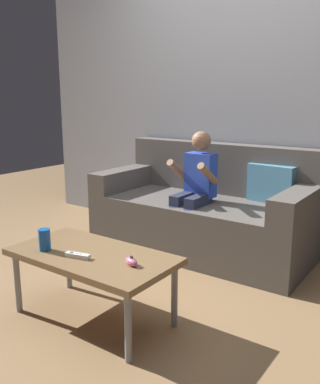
{
  "coord_description": "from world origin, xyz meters",
  "views": [
    {
      "loc": [
        1.43,
        -1.81,
        1.23
      ],
      "look_at": [
        -0.15,
        0.42,
        0.61
      ],
      "focal_mm": 39.35,
      "sensor_mm": 36.0,
      "label": 1
    }
  ],
  "objects_px": {
    "couch": "(205,213)",
    "person_seated_on_couch": "(195,186)",
    "nunchuk_pink": "(132,262)",
    "coffee_table": "(92,260)",
    "game_remote_white_near_edge": "(78,256)",
    "soda_can": "(45,240)"
  },
  "relations": [
    {
      "from": "coffee_table",
      "to": "soda_can",
      "type": "height_order",
      "value": "soda_can"
    },
    {
      "from": "game_remote_white_near_edge",
      "to": "coffee_table",
      "type": "bearing_deg",
      "value": 81.32
    },
    {
      "from": "person_seated_on_couch",
      "to": "game_remote_white_near_edge",
      "type": "height_order",
      "value": "person_seated_on_couch"
    },
    {
      "from": "couch",
      "to": "coffee_table",
      "type": "height_order",
      "value": "couch"
    },
    {
      "from": "person_seated_on_couch",
      "to": "game_remote_white_near_edge",
      "type": "relative_size",
      "value": 6.73
    },
    {
      "from": "person_seated_on_couch",
      "to": "soda_can",
      "type": "height_order",
      "value": "person_seated_on_couch"
    },
    {
      "from": "person_seated_on_couch",
      "to": "coffee_table",
      "type": "distance_m",
      "value": 1.18
    },
    {
      "from": "person_seated_on_couch",
      "to": "soda_can",
      "type": "xyz_separation_m",
      "value": [
        -0.2,
        -1.28,
        -0.11
      ]
    },
    {
      "from": "game_remote_white_near_edge",
      "to": "nunchuk_pink",
      "type": "height_order",
      "value": "nunchuk_pink"
    },
    {
      "from": "game_remote_white_near_edge",
      "to": "nunchuk_pink",
      "type": "distance_m",
      "value": 0.31
    },
    {
      "from": "couch",
      "to": "game_remote_white_near_edge",
      "type": "xyz_separation_m",
      "value": [
        0.03,
        -1.43,
        0.1
      ]
    },
    {
      "from": "coffee_table",
      "to": "person_seated_on_couch",
      "type": "bearing_deg",
      "value": 92.15
    },
    {
      "from": "nunchuk_pink",
      "to": "coffee_table",
      "type": "bearing_deg",
      "value": 178.98
    },
    {
      "from": "couch",
      "to": "game_remote_white_near_edge",
      "type": "relative_size",
      "value": 11.95
    },
    {
      "from": "person_seated_on_couch",
      "to": "game_remote_white_near_edge",
      "type": "bearing_deg",
      "value": -88.65
    },
    {
      "from": "coffee_table",
      "to": "game_remote_white_near_edge",
      "type": "bearing_deg",
      "value": -98.68
    },
    {
      "from": "game_remote_white_near_edge",
      "to": "couch",
      "type": "bearing_deg",
      "value": 91.2
    },
    {
      "from": "coffee_table",
      "to": "game_remote_white_near_edge",
      "type": "distance_m",
      "value": 0.11
    },
    {
      "from": "couch",
      "to": "person_seated_on_couch",
      "type": "xyz_separation_m",
      "value": [
        0.0,
        -0.18,
        0.26
      ]
    },
    {
      "from": "person_seated_on_couch",
      "to": "nunchuk_pink",
      "type": "distance_m",
      "value": 1.22
    },
    {
      "from": "person_seated_on_couch",
      "to": "soda_can",
      "type": "distance_m",
      "value": 1.3
    },
    {
      "from": "game_remote_white_near_edge",
      "to": "soda_can",
      "type": "distance_m",
      "value": 0.24
    }
  ]
}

